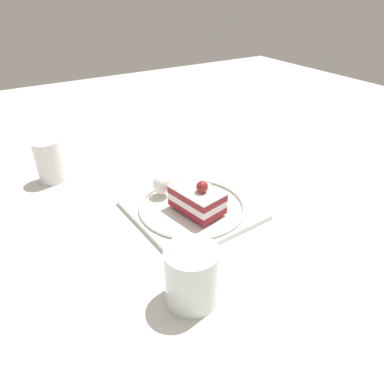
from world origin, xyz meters
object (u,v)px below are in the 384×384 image
whipped_cream_dollop (162,184)px  drink_glass_near (49,163)px  cake_slice (197,199)px  fork (184,188)px  drink_glass_far (191,279)px  dessert_plate (192,208)px

whipped_cream_dollop → drink_glass_near: drink_glass_near is taller
cake_slice → fork: size_ratio=1.09×
whipped_cream_dollop → drink_glass_near: 0.28m
whipped_cream_dollop → cake_slice: bearing=109.6°
whipped_cream_dollop → fork: (-0.05, 0.01, -0.02)m
fork → drink_glass_near: (0.23, -0.22, 0.03)m
fork → drink_glass_far: (0.14, 0.25, 0.02)m
cake_slice → drink_glass_far: bearing=55.2°
fork → dessert_plate: bearing=73.3°
dessert_plate → whipped_cream_dollop: 0.08m
dessert_plate → whipped_cream_dollop: size_ratio=5.63×
dessert_plate → fork: bearing=-106.7°
fork → drink_glass_near: bearing=-44.0°
dessert_plate → drink_glass_far: (0.12, 0.19, 0.03)m
cake_slice → whipped_cream_dollop: size_ratio=2.65×
dessert_plate → cake_slice: 0.04m
cake_slice → fork: cake_slice is taller
cake_slice → drink_glass_far: size_ratio=1.24×
drink_glass_far → whipped_cream_dollop: bearing=-108.7°
whipped_cream_dollop → drink_glass_far: (0.09, 0.26, 0.00)m
fork → drink_glass_far: drink_glass_far is taller
cake_slice → whipped_cream_dollop: 0.09m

